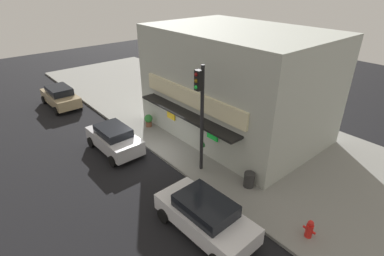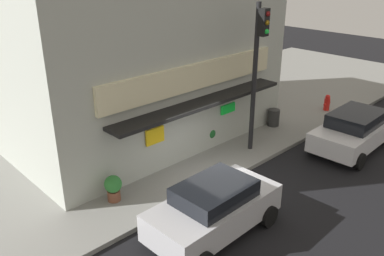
{
  "view_description": "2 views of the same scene",
  "coord_description": "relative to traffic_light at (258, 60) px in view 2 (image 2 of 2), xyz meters",
  "views": [
    {
      "loc": [
        12.58,
        -7.85,
        9.33
      ],
      "look_at": [
        1.58,
        1.47,
        1.9
      ],
      "focal_mm": 27.71,
      "sensor_mm": 36.0,
      "label": 1
    },
    {
      "loc": [
        -8.83,
        -7.86,
        7.18
      ],
      "look_at": [
        -0.18,
        1.14,
        1.89
      ],
      "focal_mm": 37.73,
      "sensor_mm": 36.0,
      "label": 2
    }
  ],
  "objects": [
    {
      "name": "parked_car_white",
      "position": [
        3.23,
        -2.59,
        -2.91
      ],
      "size": [
        4.4,
        2.22,
        1.58
      ],
      "color": "silver",
      "rests_on": "ground_plane"
    },
    {
      "name": "parked_car_silver",
      "position": [
        -4.82,
        -2.44,
        -2.91
      ],
      "size": [
        3.97,
        2.05,
        1.58
      ],
      "color": "#B7B7BC",
      "rests_on": "ground_plane"
    },
    {
      "name": "potted_plant_by_doorway",
      "position": [
        -6.02,
        0.7,
        -3.11
      ],
      "size": [
        0.55,
        0.55,
        0.85
      ],
      "color": "brown",
      "rests_on": "sidewalk"
    },
    {
      "name": "sidewalk",
      "position": [
        -2.9,
        4.53,
        -3.66
      ],
      "size": [
        41.74,
        10.85,
        0.15
      ],
      "primitive_type": "cube",
      "color": "gray",
      "rests_on": "ground_plane"
    },
    {
      "name": "potted_plant_by_window",
      "position": [
        -1.05,
        1.38,
        -3.1
      ],
      "size": [
        0.54,
        0.54,
        0.86
      ],
      "color": "gray",
      "rests_on": "sidewalk"
    },
    {
      "name": "corner_building",
      "position": [
        -2.05,
        4.77,
        -0.33
      ],
      "size": [
        10.75,
        8.09,
        6.51
      ],
      "color": "#ADB2A8",
      "rests_on": "sidewalk"
    },
    {
      "name": "fire_hydrant",
      "position": [
        6.2,
        0.22,
        -3.2
      ],
      "size": [
        0.52,
        0.28,
        0.8
      ],
      "color": "red",
      "rests_on": "sidewalk"
    },
    {
      "name": "pedestrian",
      "position": [
        -4.14,
        1.49,
        -2.65
      ],
      "size": [
        0.61,
        0.52,
        1.71
      ],
      "color": "brown",
      "rests_on": "sidewalk"
    },
    {
      "name": "trash_can",
      "position": [
        2.62,
        0.87,
        -3.2
      ],
      "size": [
        0.52,
        0.52,
        0.76
      ],
      "primitive_type": "cylinder",
      "color": "#2D2D2D",
      "rests_on": "sidewalk"
    },
    {
      "name": "ground_plane",
      "position": [
        -2.9,
        -0.89,
        -3.73
      ],
      "size": [
        62.62,
        62.62,
        0.0
      ],
      "primitive_type": "plane",
      "color": "black"
    },
    {
      "name": "traffic_light",
      "position": [
        0.0,
        0.0,
        0.0
      ],
      "size": [
        0.32,
        0.58,
        5.62
      ],
      "color": "black",
      "rests_on": "sidewalk"
    }
  ]
}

